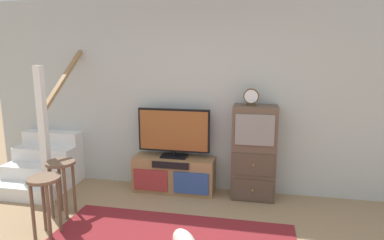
% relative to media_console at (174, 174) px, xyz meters
% --- Properties ---
extents(back_wall, '(6.40, 0.12, 2.70)m').
position_rel_media_console_xyz_m(back_wall, '(0.30, 0.27, 1.10)').
color(back_wall, '#B2B7B2').
rests_on(back_wall, ground_plane).
extents(media_console, '(1.15, 0.38, 0.50)m').
position_rel_media_console_xyz_m(media_console, '(0.00, 0.00, 0.00)').
color(media_console, '#997047').
rests_on(media_console, ground_plane).
extents(television, '(1.01, 0.22, 0.69)m').
position_rel_media_console_xyz_m(television, '(0.00, 0.02, 0.62)').
color(television, black).
rests_on(television, media_console).
extents(side_cabinet, '(0.58, 0.38, 1.27)m').
position_rel_media_console_xyz_m(side_cabinet, '(1.11, 0.01, 0.38)').
color(side_cabinet, brown).
rests_on(side_cabinet, ground_plane).
extents(desk_clock, '(0.20, 0.08, 0.22)m').
position_rel_media_console_xyz_m(desk_clock, '(1.05, -0.00, 1.13)').
color(desk_clock, '#4C3823').
rests_on(desk_clock, side_cabinet).
extents(staircase, '(1.00, 1.36, 2.20)m').
position_rel_media_console_xyz_m(staircase, '(-1.94, 0.01, 0.12)').
color(staircase, white).
rests_on(staircase, ground_plane).
extents(bar_stool_near, '(0.34, 0.34, 0.67)m').
position_rel_media_console_xyz_m(bar_stool_near, '(-1.03, -1.44, 0.25)').
color(bar_stool_near, brown).
rests_on(bar_stool_near, ground_plane).
extents(bar_stool_far, '(0.34, 0.34, 0.68)m').
position_rel_media_console_xyz_m(bar_stool_far, '(-1.13, -0.98, 0.26)').
color(bar_stool_far, brown).
rests_on(bar_stool_far, ground_plane).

